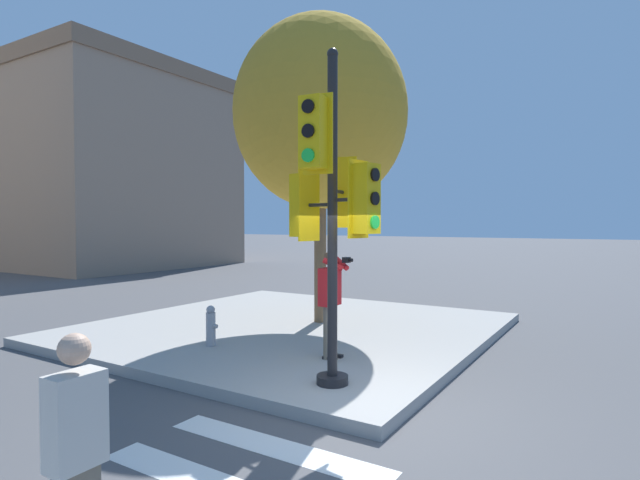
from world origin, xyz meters
TOP-DOWN VIEW (x-y plane):
  - ground_plane at (0.00, 0.00)m, footprint 160.00×160.00m
  - sidewalk_corner at (3.50, 3.50)m, footprint 8.00×8.00m
  - traffic_signal_pole at (0.47, 0.70)m, footprint 1.45×1.45m
  - person_photographer at (1.59, 1.38)m, footprint 0.50×0.53m
  - pedestrian_distant at (-3.58, 0.19)m, footprint 0.34×0.20m
  - street_tree at (4.08, 3.12)m, footprint 3.85×3.85m
  - fire_hydrant at (1.16, 3.64)m, footprint 0.17×0.23m
  - building_right at (12.52, 23.53)m, footprint 11.10×12.95m

SIDE VIEW (x-z plane):
  - ground_plane at x=0.00m, z-range 0.00..0.00m
  - sidewalk_corner at x=3.50m, z-range 0.00..0.18m
  - fire_hydrant at x=1.16m, z-range 0.17..0.90m
  - pedestrian_distant at x=-3.58m, z-range 0.05..1.76m
  - person_photographer at x=1.59m, z-range 0.35..2.10m
  - traffic_signal_pole at x=0.47m, z-range 0.42..5.00m
  - street_tree at x=4.08m, z-range 1.43..8.21m
  - building_right at x=12.52m, z-range 0.01..10.82m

